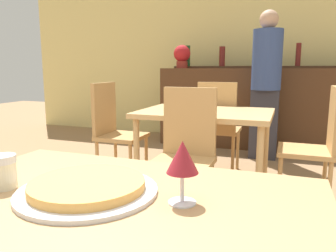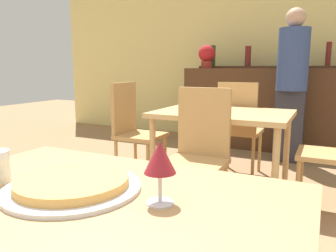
# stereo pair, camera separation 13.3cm
# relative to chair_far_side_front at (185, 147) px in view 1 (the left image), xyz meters

# --- Properties ---
(wall_back) EXTENTS (8.00, 0.05, 2.80)m
(wall_back) POSITION_rel_chair_far_side_front_xyz_m (0.23, 3.02, 0.86)
(wall_back) COLOR #EAD684
(wall_back) RESTS_ON ground_plane
(dining_table_near) EXTENTS (1.08, 0.75, 0.75)m
(dining_table_near) POSITION_rel_chair_far_side_front_xyz_m (0.23, -1.43, 0.12)
(dining_table_near) COLOR #A87F51
(dining_table_near) RESTS_ON ground_plane
(dining_table_far) EXTENTS (1.09, 0.79, 0.73)m
(dining_table_far) POSITION_rel_chair_far_side_front_xyz_m (0.00, 0.56, 0.11)
(dining_table_far) COLOR tan
(dining_table_far) RESTS_ON ground_plane
(bar_counter) EXTENTS (2.60, 0.56, 1.08)m
(bar_counter) POSITION_rel_chair_far_side_front_xyz_m (0.23, 2.51, -0.00)
(bar_counter) COLOR #4C2D19
(bar_counter) RESTS_ON ground_plane
(bar_back_shelf) EXTENTS (2.39, 0.24, 0.35)m
(bar_back_shelf) POSITION_rel_chair_far_side_front_xyz_m (0.26, 2.65, 0.61)
(bar_back_shelf) COLOR #4C2D19
(bar_back_shelf) RESTS_ON bar_counter
(chair_far_side_front) EXTENTS (0.40, 0.40, 0.95)m
(chair_far_side_front) POSITION_rel_chair_far_side_front_xyz_m (0.00, 0.00, 0.00)
(chair_far_side_front) COLOR tan
(chair_far_side_front) RESTS_ON ground_plane
(chair_far_side_back) EXTENTS (0.40, 0.40, 0.95)m
(chair_far_side_back) POSITION_rel_chair_far_side_front_xyz_m (0.00, 1.12, 0.00)
(chair_far_side_back) COLOR tan
(chair_far_side_back) RESTS_ON ground_plane
(chair_far_side_left) EXTENTS (0.40, 0.40, 0.95)m
(chair_far_side_left) POSITION_rel_chair_far_side_front_xyz_m (-0.88, 0.56, 0.00)
(chair_far_side_left) COLOR tan
(chair_far_side_left) RESTS_ON ground_plane
(chair_far_side_right) EXTENTS (0.40, 0.40, 0.95)m
(chair_far_side_right) POSITION_rel_chair_far_side_front_xyz_m (0.88, 0.56, 0.00)
(chair_far_side_right) COLOR tan
(chair_far_side_right) RESTS_ON ground_plane
(pizza_tray) EXTENTS (0.37, 0.37, 0.04)m
(pizza_tray) POSITION_rel_chair_far_side_front_xyz_m (0.16, -1.40, 0.22)
(pizza_tray) COLOR silver
(pizza_tray) RESTS_ON dining_table_near
(cheese_shaker) EXTENTS (0.07, 0.07, 0.09)m
(cheese_shaker) POSITION_rel_chair_far_side_front_xyz_m (-0.09, -1.45, 0.26)
(cheese_shaker) COLOR beige
(cheese_shaker) RESTS_ON dining_table_near
(person_standing) EXTENTS (0.34, 0.34, 1.74)m
(person_standing) POSITION_rel_chair_far_side_front_xyz_m (0.39, 1.93, 0.40)
(person_standing) COLOR #2D2D38
(person_standing) RESTS_ON ground_plane
(wine_glass) EXTENTS (0.08, 0.08, 0.16)m
(wine_glass) POSITION_rel_chair_far_side_front_xyz_m (0.41, -1.37, 0.32)
(wine_glass) COLOR silver
(wine_glass) RESTS_ON dining_table_near
(potted_plant) EXTENTS (0.24, 0.24, 0.33)m
(potted_plant) POSITION_rel_chair_far_side_front_xyz_m (-0.82, 2.46, 0.72)
(potted_plant) COLOR maroon
(potted_plant) RESTS_ON bar_counter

